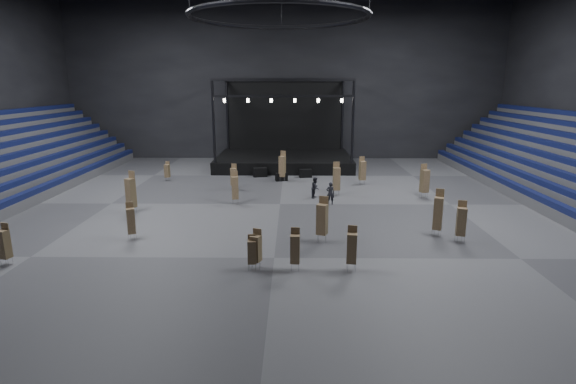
{
  "coord_description": "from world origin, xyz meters",
  "views": [
    {
      "loc": [
        0.94,
        -31.91,
        8.64
      ],
      "look_at": [
        0.61,
        -2.0,
        1.4
      ],
      "focal_mm": 28.0,
      "sensor_mm": 36.0,
      "label": 1
    }
  ],
  "objects_px": {
    "chair_stack_3": "(167,170)",
    "chair_stack_13": "(337,178)",
    "chair_stack_2": "(4,244)",
    "man_center": "(330,193)",
    "flight_case_left": "(260,172)",
    "chair_stack_5": "(461,221)",
    "chair_stack_10": "(322,218)",
    "chair_stack_16": "(352,247)",
    "chair_stack_6": "(234,176)",
    "chair_stack_15": "(438,212)",
    "chair_stack_7": "(256,248)",
    "flight_case_mid": "(281,177)",
    "flight_case_right": "(305,173)",
    "chair_stack_9": "(235,187)",
    "chair_stack_12": "(362,170)",
    "crew_member": "(315,188)",
    "chair_stack_14": "(295,248)",
    "chair_stack_11": "(425,180)",
    "stage": "(284,152)",
    "chair_stack_4": "(131,220)",
    "chair_stack_8": "(282,166)",
    "chair_stack_0": "(252,251)",
    "chair_stack_1": "(131,192)"
  },
  "relations": [
    {
      "from": "chair_stack_3",
      "to": "chair_stack_13",
      "type": "height_order",
      "value": "chair_stack_13"
    },
    {
      "from": "chair_stack_2",
      "to": "chair_stack_13",
      "type": "relative_size",
      "value": 0.79
    },
    {
      "from": "man_center",
      "to": "chair_stack_3",
      "type": "bearing_deg",
      "value": -22.42
    },
    {
      "from": "flight_case_left",
      "to": "chair_stack_5",
      "type": "xyz_separation_m",
      "value": [
        12.46,
        -18.02,
        0.81
      ]
    },
    {
      "from": "chair_stack_5",
      "to": "chair_stack_13",
      "type": "distance_m",
      "value": 12.3
    },
    {
      "from": "chair_stack_10",
      "to": "chair_stack_16",
      "type": "relative_size",
      "value": 1.19
    },
    {
      "from": "chair_stack_6",
      "to": "chair_stack_15",
      "type": "relative_size",
      "value": 0.78
    },
    {
      "from": "chair_stack_3",
      "to": "chair_stack_7",
      "type": "bearing_deg",
      "value": -51.02
    },
    {
      "from": "flight_case_mid",
      "to": "man_center",
      "type": "xyz_separation_m",
      "value": [
        3.79,
        -8.14,
        0.46
      ]
    },
    {
      "from": "flight_case_right",
      "to": "chair_stack_9",
      "type": "bearing_deg",
      "value": -119.25
    },
    {
      "from": "chair_stack_12",
      "to": "crew_member",
      "type": "distance_m",
      "value": 6.47
    },
    {
      "from": "chair_stack_16",
      "to": "crew_member",
      "type": "bearing_deg",
      "value": 102.74
    },
    {
      "from": "chair_stack_7",
      "to": "chair_stack_10",
      "type": "height_order",
      "value": "chair_stack_10"
    },
    {
      "from": "flight_case_mid",
      "to": "chair_stack_16",
      "type": "height_order",
      "value": "chair_stack_16"
    },
    {
      "from": "flight_case_right",
      "to": "chair_stack_14",
      "type": "xyz_separation_m",
      "value": [
        -1.08,
        -21.7,
        0.7
      ]
    },
    {
      "from": "crew_member",
      "to": "chair_stack_11",
      "type": "bearing_deg",
      "value": -67.36
    },
    {
      "from": "chair_stack_3",
      "to": "chair_stack_13",
      "type": "xyz_separation_m",
      "value": [
        14.87,
        -5.25,
        0.42
      ]
    },
    {
      "from": "flight_case_left",
      "to": "chair_stack_3",
      "type": "xyz_separation_m",
      "value": [
        -8.31,
        -1.99,
        0.53
      ]
    },
    {
      "from": "stage",
      "to": "chair_stack_4",
      "type": "relative_size",
      "value": 6.46
    },
    {
      "from": "chair_stack_11",
      "to": "chair_stack_12",
      "type": "xyz_separation_m",
      "value": [
        -4.08,
        4.68,
        -0.1
      ]
    },
    {
      "from": "chair_stack_6",
      "to": "chair_stack_8",
      "type": "relative_size",
      "value": 0.79
    },
    {
      "from": "flight_case_mid",
      "to": "chair_stack_11",
      "type": "relative_size",
      "value": 0.41
    },
    {
      "from": "chair_stack_8",
      "to": "chair_stack_12",
      "type": "distance_m",
      "value": 7.16
    },
    {
      "from": "chair_stack_4",
      "to": "chair_stack_12",
      "type": "bearing_deg",
      "value": 19.08
    },
    {
      "from": "chair_stack_7",
      "to": "flight_case_left",
      "type": "bearing_deg",
      "value": 115.28
    },
    {
      "from": "chair_stack_0",
      "to": "chair_stack_6",
      "type": "bearing_deg",
      "value": 97.37
    },
    {
      "from": "flight_case_mid",
      "to": "chair_stack_10",
      "type": "xyz_separation_m",
      "value": [
        2.68,
        -16.21,
        1.0
      ]
    },
    {
      "from": "chair_stack_8",
      "to": "chair_stack_9",
      "type": "xyz_separation_m",
      "value": [
        -3.28,
        -7.99,
        -0.15
      ]
    },
    {
      "from": "chair_stack_5",
      "to": "chair_stack_9",
      "type": "xyz_separation_m",
      "value": [
        -13.58,
        8.05,
        0.02
      ]
    },
    {
      "from": "flight_case_mid",
      "to": "chair_stack_6",
      "type": "relative_size",
      "value": 0.5
    },
    {
      "from": "flight_case_right",
      "to": "chair_stack_8",
      "type": "height_order",
      "value": "chair_stack_8"
    },
    {
      "from": "flight_case_right",
      "to": "chair_stack_11",
      "type": "distance_m",
      "value": 11.86
    },
    {
      "from": "chair_stack_8",
      "to": "chair_stack_10",
      "type": "xyz_separation_m",
      "value": [
        2.59,
        -16.06,
        -0.05
      ]
    },
    {
      "from": "chair_stack_16",
      "to": "chair_stack_5",
      "type": "bearing_deg",
      "value": 39.55
    },
    {
      "from": "flight_case_mid",
      "to": "chair_stack_7",
      "type": "bearing_deg",
      "value": -92.03
    },
    {
      "from": "chair_stack_7",
      "to": "chair_stack_8",
      "type": "bearing_deg",
      "value": 109.4
    },
    {
      "from": "chair_stack_10",
      "to": "chair_stack_13",
      "type": "distance_m",
      "value": 10.96
    },
    {
      "from": "chair_stack_10",
      "to": "crew_member",
      "type": "height_order",
      "value": "chair_stack_10"
    },
    {
      "from": "stage",
      "to": "chair_stack_3",
      "type": "bearing_deg",
      "value": -141.89
    },
    {
      "from": "chair_stack_10",
      "to": "chair_stack_11",
      "type": "distance_m",
      "value": 13.17
    },
    {
      "from": "flight_case_left",
      "to": "chair_stack_13",
      "type": "bearing_deg",
      "value": -47.79
    },
    {
      "from": "chair_stack_2",
      "to": "flight_case_right",
      "type": "bearing_deg",
      "value": 68.56
    },
    {
      "from": "chair_stack_3",
      "to": "chair_stack_9",
      "type": "xyz_separation_m",
      "value": [
        7.19,
        -7.99,
        0.3
      ]
    },
    {
      "from": "man_center",
      "to": "flight_case_mid",
      "type": "bearing_deg",
      "value": -58.04
    },
    {
      "from": "chair_stack_14",
      "to": "chair_stack_15",
      "type": "distance_m",
      "value": 9.69
    },
    {
      "from": "chair_stack_8",
      "to": "chair_stack_11",
      "type": "distance_m",
      "value": 12.63
    },
    {
      "from": "chair_stack_1",
      "to": "chair_stack_8",
      "type": "relative_size",
      "value": 1.06
    },
    {
      "from": "flight_case_right",
      "to": "chair_stack_16",
      "type": "bearing_deg",
      "value": -85.81
    },
    {
      "from": "flight_case_mid",
      "to": "man_center",
      "type": "relative_size",
      "value": 0.66
    },
    {
      "from": "chair_stack_5",
      "to": "chair_stack_12",
      "type": "xyz_separation_m",
      "value": [
        -3.27,
        14.71,
        0.04
      ]
    }
  ]
}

